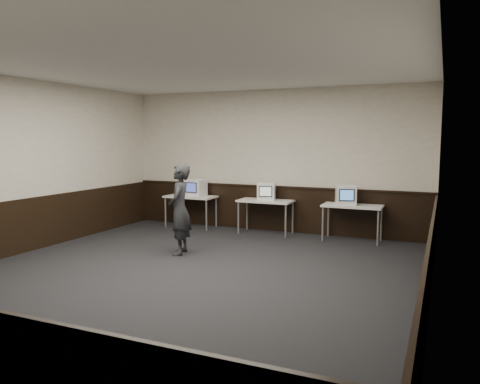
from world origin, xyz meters
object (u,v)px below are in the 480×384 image
Objects in this scene: emac_left at (196,188)px; emac_center at (266,191)px; person at (180,209)px; desk_left at (191,199)px; desk_center at (266,203)px; desk_right at (352,208)px; emac_right at (346,195)px.

emac_center is at bearing 2.43° from emac_left.
person is at bearing -64.85° from emac_left.
desk_center is at bearing 0.00° from desk_left.
emac_center is at bearing 144.82° from person.
person reaches higher than desk_center.
emac_left reaches higher than emac_center.
desk_right is at bearing -15.91° from emac_center.
emac_right is (3.53, -0.04, 0.00)m from emac_left.
emac_right is (1.76, -0.02, 0.27)m from desk_center.
person is at bearing -153.45° from emac_right.
desk_center is at bearing 1.68° from emac_left.
desk_right is at bearing 0.00° from desk_left.
desk_center is 0.26m from emac_center.
person is (-0.78, -2.39, -0.12)m from emac_center.
emac_right is 0.32× the size of person.
emac_right reaches higher than desk_right.
desk_left is at bearing 165.49° from emac_center.
person reaches higher than emac_left.
emac_center reaches higher than desk_right.
desk_center is 1.79m from emac_left.
desk_right is 2.30× the size of emac_right.
desk_left is 0.30m from emac_left.
person is (0.99, -2.39, -0.13)m from emac_left.
emac_center is (1.78, -0.00, -0.01)m from emac_left.
emac_right is at bearing 115.77° from person.
emac_right is (1.75, -0.04, 0.01)m from emac_center.
emac_left is (0.13, 0.03, 0.27)m from desk_left.
emac_center reaches higher than desk_center.
desk_center is 1.00× the size of desk_right.
emac_center is 0.30× the size of person.
desk_right is at bearing 2.15° from emac_left.
desk_left and desk_center have the same top height.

